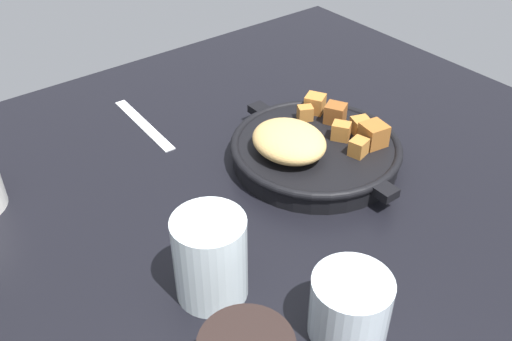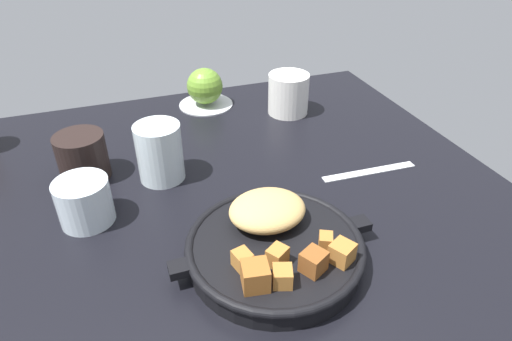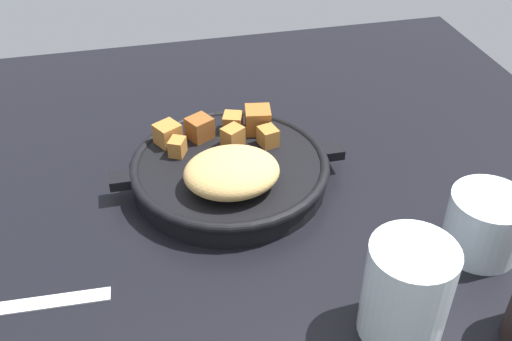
{
  "view_description": "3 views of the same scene",
  "coord_description": "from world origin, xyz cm",
  "px_view_note": "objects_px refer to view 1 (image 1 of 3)",
  "views": [
    {
      "loc": [
        -43.38,
        37.33,
        46.02
      ],
      "look_at": [
        1.61,
        2.4,
        3.82
      ],
      "focal_mm": 39.92,
      "sensor_mm": 36.0,
      "label": 1
    },
    {
      "loc": [
        -14.16,
        -47.75,
        42.28
      ],
      "look_at": [
        3.54,
        2.33,
        7.21
      ],
      "focal_mm": 31.04,
      "sensor_mm": 36.0,
      "label": 2
    },
    {
      "loc": [
        11.96,
        46.41,
        43.47
      ],
      "look_at": [
        0.95,
        -0.84,
        7.16
      ],
      "focal_mm": 41.45,
      "sensor_mm": 36.0,
      "label": 3
    }
  ],
  "objects_px": {
    "cast_iron_skillet": "(313,148)",
    "butter_knife": "(144,124)",
    "water_glass_tall": "(210,258)",
    "water_glass_short": "(350,307)"
  },
  "relations": [
    {
      "from": "water_glass_short",
      "to": "water_glass_tall",
      "type": "height_order",
      "value": "water_glass_tall"
    },
    {
      "from": "cast_iron_skillet",
      "to": "water_glass_tall",
      "type": "relative_size",
      "value": 2.83
    },
    {
      "from": "butter_knife",
      "to": "water_glass_short",
      "type": "xyz_separation_m",
      "value": [
        -0.46,
        0.03,
        0.03
      ]
    },
    {
      "from": "butter_knife",
      "to": "water_glass_short",
      "type": "height_order",
      "value": "water_glass_short"
    },
    {
      "from": "cast_iron_skillet",
      "to": "water_glass_short",
      "type": "distance_m",
      "value": 0.28
    },
    {
      "from": "cast_iron_skillet",
      "to": "butter_knife",
      "type": "bearing_deg",
      "value": 30.74
    },
    {
      "from": "water_glass_tall",
      "to": "water_glass_short",
      "type": "bearing_deg",
      "value": -148.07
    },
    {
      "from": "cast_iron_skillet",
      "to": "water_glass_tall",
      "type": "height_order",
      "value": "water_glass_tall"
    },
    {
      "from": "water_glass_short",
      "to": "water_glass_tall",
      "type": "distance_m",
      "value": 0.15
    },
    {
      "from": "cast_iron_skillet",
      "to": "butter_knife",
      "type": "height_order",
      "value": "cast_iron_skillet"
    }
  ]
}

